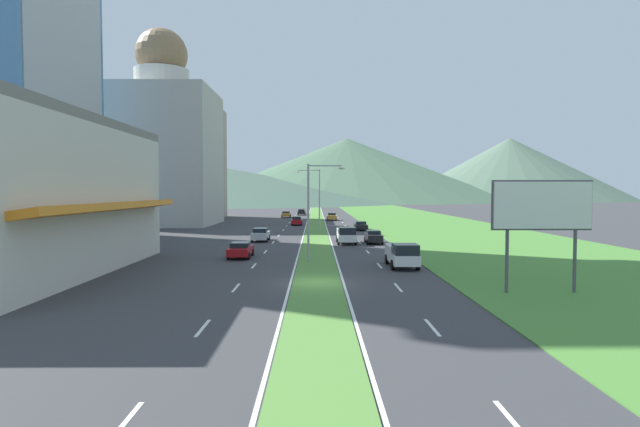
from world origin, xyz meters
TOP-DOWN VIEW (x-y plane):
  - ground_plane at (0.00, 0.00)m, footprint 600.00×600.00m
  - grass_median at (0.00, 60.00)m, footprint 3.20×240.00m
  - grass_verge_right at (20.60, 60.00)m, footprint 24.00×240.00m
  - lane_dash_left_0 at (-5.10, -20.00)m, footprint 0.16×2.80m
  - lane_dash_left_1 at (-5.10, -10.77)m, footprint 0.16×2.80m
  - lane_dash_left_2 at (-5.10, -1.53)m, footprint 0.16×2.80m
  - lane_dash_left_3 at (-5.10, 7.70)m, footprint 0.16×2.80m
  - lane_dash_left_4 at (-5.10, 16.94)m, footprint 0.16×2.80m
  - lane_dash_left_5 at (-5.10, 26.17)m, footprint 0.16×2.80m
  - lane_dash_left_6 at (-5.10, 35.40)m, footprint 0.16×2.80m
  - lane_dash_left_7 at (-5.10, 44.64)m, footprint 0.16×2.80m
  - lane_dash_left_8 at (-5.10, 53.87)m, footprint 0.16×2.80m
  - lane_dash_left_9 at (-5.10, 63.11)m, footprint 0.16×2.80m
  - lane_dash_left_10 at (-5.10, 72.34)m, footprint 0.16×2.80m
  - lane_dash_left_11 at (-5.10, 81.57)m, footprint 0.16×2.80m
  - lane_dash_left_12 at (-5.10, 90.81)m, footprint 0.16×2.80m
  - lane_dash_left_13 at (-5.10, 100.04)m, footprint 0.16×2.80m
  - lane_dash_left_14 at (-5.10, 109.28)m, footprint 0.16×2.80m
  - lane_dash_right_0 at (5.10, -20.00)m, footprint 0.16×2.80m
  - lane_dash_right_1 at (5.10, -10.77)m, footprint 0.16×2.80m
  - lane_dash_right_2 at (5.10, -1.53)m, footprint 0.16×2.80m
  - lane_dash_right_3 at (5.10, 7.70)m, footprint 0.16×2.80m
  - lane_dash_right_4 at (5.10, 16.94)m, footprint 0.16×2.80m
  - lane_dash_right_5 at (5.10, 26.17)m, footprint 0.16×2.80m
  - lane_dash_right_6 at (5.10, 35.40)m, footprint 0.16×2.80m
  - lane_dash_right_7 at (5.10, 44.64)m, footprint 0.16×2.80m
  - lane_dash_right_8 at (5.10, 53.87)m, footprint 0.16×2.80m
  - lane_dash_right_9 at (5.10, 63.11)m, footprint 0.16×2.80m
  - lane_dash_right_10 at (5.10, 72.34)m, footprint 0.16×2.80m
  - lane_dash_right_11 at (5.10, 81.57)m, footprint 0.16×2.80m
  - lane_dash_right_12 at (5.10, 90.81)m, footprint 0.16×2.80m
  - lane_dash_right_13 at (5.10, 100.04)m, footprint 0.16×2.80m
  - lane_dash_right_14 at (5.10, 109.28)m, footprint 0.16×2.80m
  - edge_line_median_left at (-1.75, 60.00)m, footprint 0.16×240.00m
  - edge_line_median_right at (1.75, 60.00)m, footprint 0.16×240.00m
  - domed_building at (-27.46, 57.79)m, footprint 18.31×18.31m
  - midrise_colored at (-30.01, 78.43)m, footprint 17.66×17.66m
  - hill_far_left at (-60.76, 245.45)m, footprint 230.40×230.40m
  - hill_far_center at (19.42, 277.60)m, footprint 195.62×195.62m
  - hill_far_right at (125.27, 291.44)m, footprint 147.66×147.66m
  - street_lamp_near at (-0.31, 9.54)m, footprint 3.19×0.36m
  - street_lamp_mid at (0.07, 39.54)m, footprint 3.45×0.35m
  - billboard_roadside at (13.25, -3.43)m, footprint 5.97×0.28m
  - car_0 at (6.62, 25.05)m, footprint 1.87×4.47m
  - car_1 at (-3.39, 55.85)m, footprint 1.86×4.50m
  - car_2 at (3.26, 70.76)m, footprint 1.99×4.64m
  - car_3 at (-6.92, 12.74)m, footprint 2.01×4.60m
  - car_4 at (-6.79, 81.41)m, footprint 2.03×4.54m
  - car_5 at (6.90, 44.58)m, footprint 1.95×4.77m
  - car_6 at (-3.62, 93.26)m, footprint 1.97×4.65m
  - car_7 at (-6.76, 27.83)m, footprint 2.00×4.74m
  - pickup_truck_0 at (6.80, 6.71)m, footprint 2.18×5.40m
  - pickup_truck_1 at (3.45, 24.50)m, footprint 2.18×5.40m

SIDE VIEW (x-z plane):
  - ground_plane at x=0.00m, z-range 0.00..0.00m
  - lane_dash_left_0 at x=-5.10m, z-range 0.00..0.01m
  - lane_dash_left_1 at x=-5.10m, z-range 0.00..0.01m
  - lane_dash_left_2 at x=-5.10m, z-range 0.00..0.01m
  - lane_dash_left_3 at x=-5.10m, z-range 0.00..0.01m
  - lane_dash_left_4 at x=-5.10m, z-range 0.00..0.01m
  - lane_dash_left_5 at x=-5.10m, z-range 0.00..0.01m
  - lane_dash_left_6 at x=-5.10m, z-range 0.00..0.01m
  - lane_dash_left_7 at x=-5.10m, z-range 0.00..0.01m
  - lane_dash_left_8 at x=-5.10m, z-range 0.00..0.01m
  - lane_dash_left_9 at x=-5.10m, z-range 0.00..0.01m
  - lane_dash_left_10 at x=-5.10m, z-range 0.00..0.01m
  - lane_dash_left_11 at x=-5.10m, z-range 0.00..0.01m
  - lane_dash_left_12 at x=-5.10m, z-range 0.00..0.01m
  - lane_dash_left_13 at x=-5.10m, z-range 0.00..0.01m
  - lane_dash_left_14 at x=-5.10m, z-range 0.00..0.01m
  - lane_dash_right_0 at x=5.10m, z-range 0.00..0.01m
  - lane_dash_right_1 at x=5.10m, z-range 0.00..0.01m
  - lane_dash_right_2 at x=5.10m, z-range 0.00..0.01m
  - lane_dash_right_3 at x=5.10m, z-range 0.00..0.01m
  - lane_dash_right_4 at x=5.10m, z-range 0.00..0.01m
  - lane_dash_right_5 at x=5.10m, z-range 0.00..0.01m
  - lane_dash_right_6 at x=5.10m, z-range 0.00..0.01m
  - lane_dash_right_7 at x=5.10m, z-range 0.00..0.01m
  - lane_dash_right_8 at x=5.10m, z-range 0.00..0.01m
  - lane_dash_right_9 at x=5.10m, z-range 0.00..0.01m
  - lane_dash_right_10 at x=5.10m, z-range 0.00..0.01m
  - lane_dash_right_11 at x=5.10m, z-range 0.00..0.01m
  - lane_dash_right_12 at x=5.10m, z-range 0.00..0.01m
  - lane_dash_right_13 at x=5.10m, z-range 0.00..0.01m
  - lane_dash_right_14 at x=5.10m, z-range 0.00..0.01m
  - edge_line_median_left at x=-1.75m, z-range 0.00..0.01m
  - edge_line_median_right at x=1.75m, z-range 0.00..0.01m
  - grass_median at x=0.00m, z-range 0.00..0.06m
  - grass_verge_right at x=20.60m, z-range 0.00..0.06m
  - car_5 at x=6.90m, z-range 0.03..1.39m
  - car_4 at x=-6.79m, z-range 0.03..1.45m
  - car_3 at x=-6.92m, z-range 0.03..1.45m
  - car_6 at x=-3.62m, z-range 0.01..1.49m
  - car_0 at x=6.62m, z-range 0.03..1.53m
  - car_2 at x=3.26m, z-range 0.02..1.54m
  - car_1 at x=-3.39m, z-range 0.01..1.56m
  - car_7 at x=-6.76m, z-range 0.01..1.59m
  - pickup_truck_0 at x=6.80m, z-range -0.02..1.98m
  - pickup_truck_1 at x=3.45m, z-range -0.02..1.98m
  - street_lamp_near at x=-0.31m, z-range 0.71..9.05m
  - billboard_roadside at x=13.25m, z-range 1.64..8.36m
  - street_lamp_mid at x=0.07m, z-range 0.75..9.93m
  - hill_far_left at x=-60.76m, z-range 0.00..20.59m
  - midrise_colored at x=-30.01m, z-range 0.00..24.57m
  - domed_building at x=-27.46m, z-range -3.44..31.41m
  - hill_far_center at x=19.42m, z-range 0.00..38.23m
  - hill_far_right at x=125.27m, z-range 0.00..40.13m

